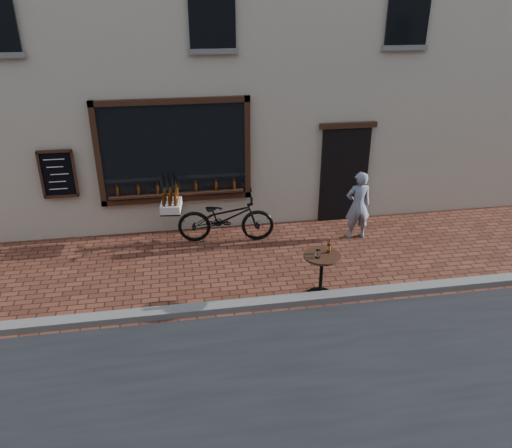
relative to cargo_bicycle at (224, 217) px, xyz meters
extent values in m
plane|color=#50261A|center=(0.95, -2.80, -0.55)|extent=(90.00, 90.00, 0.00)
cube|color=slate|center=(0.95, -2.60, -0.49)|extent=(90.00, 0.25, 0.12)
cube|color=black|center=(-0.95, 0.65, 1.30)|extent=(3.00, 0.06, 2.00)
cube|color=black|center=(-0.95, 0.63, 2.36)|extent=(3.24, 0.10, 0.12)
cube|color=black|center=(-0.95, 0.63, 0.24)|extent=(3.24, 0.10, 0.12)
cube|color=black|center=(-2.51, 0.63, 1.30)|extent=(0.12, 0.10, 2.24)
cube|color=black|center=(0.61, 0.63, 1.30)|extent=(0.12, 0.10, 2.24)
cube|color=black|center=(-0.95, 0.58, 0.37)|extent=(2.90, 0.16, 0.05)
cube|color=black|center=(2.85, 0.66, 0.55)|extent=(1.10, 0.10, 2.20)
cube|color=black|center=(2.85, 0.63, 1.71)|extent=(1.30, 0.10, 0.12)
cube|color=black|center=(-3.35, 0.64, 0.95)|extent=(0.62, 0.04, 0.92)
cylinder|color=#3D1C07|center=(-2.20, 0.58, 0.49)|extent=(0.06, 0.06, 0.19)
cylinder|color=#3D1C07|center=(-1.78, 0.58, 0.49)|extent=(0.06, 0.06, 0.19)
cylinder|color=#3D1C07|center=(-1.36, 0.58, 0.49)|extent=(0.06, 0.06, 0.19)
cylinder|color=#3D1C07|center=(-0.95, 0.58, 0.49)|extent=(0.06, 0.06, 0.19)
cylinder|color=#3D1C07|center=(-0.53, 0.58, 0.49)|extent=(0.06, 0.06, 0.19)
cylinder|color=#3D1C07|center=(-0.11, 0.58, 0.49)|extent=(0.06, 0.06, 0.19)
cylinder|color=#3D1C07|center=(0.30, 0.58, 0.49)|extent=(0.06, 0.06, 0.19)
cube|color=black|center=(-0.05, 0.66, 4.05)|extent=(0.90, 0.06, 1.40)
cube|color=black|center=(3.95, 0.66, 4.05)|extent=(0.90, 0.06, 1.40)
imported|color=black|center=(0.04, 0.00, -0.01)|extent=(2.12, 0.94, 1.08)
cube|color=black|center=(-1.09, 0.12, 0.19)|extent=(0.47, 0.62, 0.04)
cube|color=silver|center=(-1.09, 0.12, 0.29)|extent=(0.47, 0.64, 0.17)
cylinder|color=#3D1C07|center=(-1.00, -0.11, 0.49)|extent=(0.07, 0.07, 0.23)
cylinder|color=#3D1C07|center=(-1.11, -0.09, 0.49)|extent=(0.07, 0.07, 0.23)
cylinder|color=#3D1C07|center=(-1.23, -0.08, 0.49)|extent=(0.07, 0.07, 0.23)
cylinder|color=#3D1C07|center=(-0.98, 0.04, 0.49)|extent=(0.07, 0.07, 0.23)
cylinder|color=#3D1C07|center=(-1.10, 0.05, 0.49)|extent=(0.07, 0.07, 0.23)
cylinder|color=#3D1C07|center=(-1.22, 0.06, 0.49)|extent=(0.07, 0.07, 0.23)
cylinder|color=#3D1C07|center=(-0.96, 0.18, 0.49)|extent=(0.07, 0.07, 0.23)
cylinder|color=#3D1C07|center=(-1.08, 0.19, 0.49)|extent=(0.07, 0.07, 0.23)
cylinder|color=#3D1C07|center=(-1.20, 0.21, 0.49)|extent=(0.07, 0.07, 0.23)
cylinder|color=#3D1C07|center=(-0.95, 0.32, 0.49)|extent=(0.07, 0.07, 0.23)
cylinder|color=black|center=(1.44, -2.45, -0.54)|extent=(0.47, 0.47, 0.03)
cylinder|color=black|center=(1.44, -2.45, -0.14)|extent=(0.06, 0.06, 0.75)
cylinder|color=black|center=(1.44, -2.45, 0.26)|extent=(0.65, 0.65, 0.04)
cylinder|color=gold|center=(1.57, -2.39, 0.38)|extent=(0.07, 0.07, 0.06)
cylinder|color=white|center=(1.33, -2.53, 0.35)|extent=(0.08, 0.08, 0.14)
imported|color=slate|center=(2.86, -0.33, 0.21)|extent=(0.56, 0.37, 1.51)
camera|label=1|loc=(-0.94, -9.66, 4.41)|focal=35.00mm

